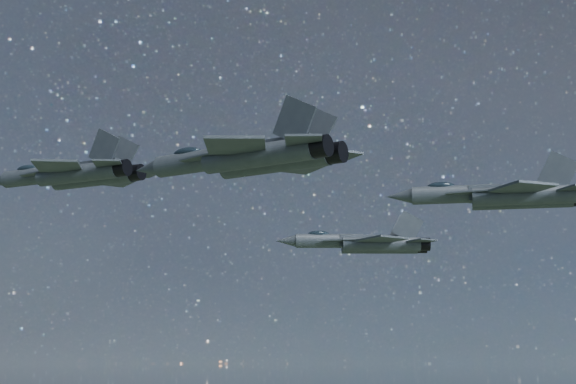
# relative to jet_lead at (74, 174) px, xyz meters

# --- Properties ---
(jet_lead) EXTENTS (17.55, 11.81, 4.43)m
(jet_lead) POSITION_rel_jet_lead_xyz_m (0.00, 0.00, 0.00)
(jet_lead) COLOR #353D42
(jet_left) EXTENTS (16.12, 11.13, 4.05)m
(jet_left) POSITION_rel_jet_lead_xyz_m (24.62, 15.59, -4.58)
(jet_left) COLOR #353D42
(jet_right) EXTENTS (18.42, 12.17, 4.71)m
(jet_right) POSITION_rel_jet_lead_xyz_m (18.28, -11.42, -1.83)
(jet_right) COLOR #353D42
(jet_slot) EXTENTS (16.29, 11.58, 4.15)m
(jet_slot) POSITION_rel_jet_lead_xyz_m (36.85, -1.15, -3.27)
(jet_slot) COLOR #353D42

